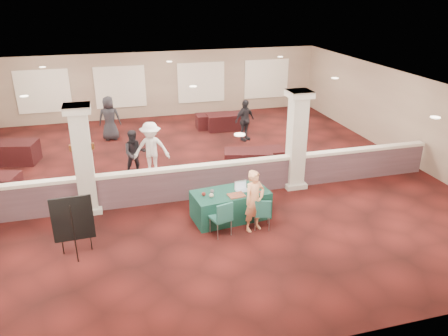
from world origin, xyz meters
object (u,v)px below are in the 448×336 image
object	(u,v)px
near_table	(230,205)
far_table_front_center	(248,160)
conf_chair_side	(222,216)
attendee_b	(151,149)
woman	(254,201)
attendee_a	(135,153)
far_table_front_right	(261,159)
far_table_back_left	(10,153)
far_table_back_center	(214,121)
conf_chair_main	(262,211)
attendee_c	(245,120)
far_table_back_right	(226,122)
easel_board	(73,219)
attendee_d	(109,118)

from	to	relation	value
near_table	far_table_front_center	bearing A→B (deg)	57.33
conf_chair_side	attendee_b	size ratio (longest dim) A/B	0.52
woman	attendee_a	xyz separation A→B (m)	(-2.77, 4.57, -0.05)
far_table_front_right	far_table_back_left	xyz separation A→B (m)	(-8.88, 2.90, 0.06)
near_table	far_table_back_center	bearing A→B (deg)	72.48
conf_chair_main	attendee_a	distance (m)	5.51
attendee_c	woman	bearing A→B (deg)	-132.05
far_table_back_left	far_table_back_right	distance (m)	9.07
easel_board	attendee_d	world-z (taller)	attendee_d
conf_chair_main	far_table_front_center	bearing A→B (deg)	93.84
conf_chair_side	attendee_d	world-z (taller)	attendee_d
easel_board	far_table_front_right	distance (m)	7.56
conf_chair_main	far_table_back_center	world-z (taller)	conf_chair_main
near_table	conf_chair_side	xyz separation A→B (m)	(-0.47, -0.87, 0.18)
far_table_front_center	conf_chair_side	bearing A→B (deg)	-116.60
near_table	easel_board	bearing A→B (deg)	-174.80
easel_board	attendee_b	bearing A→B (deg)	60.25
far_table_back_center	attendee_d	size ratio (longest dim) A/B	0.86
conf_chair_side	near_table	bearing A→B (deg)	46.28
conf_chair_main	attendee_c	size ratio (longest dim) A/B	0.52
easel_board	attendee_b	xyz separation A→B (m)	(2.37, 4.53, -0.08)
conf_chair_side	attendee_a	bearing A→B (deg)	96.72
easel_board	far_table_back_center	distance (m)	10.91
woman	far_table_back_right	bearing A→B (deg)	59.23
far_table_back_left	attendee_b	distance (m)	5.62
easel_board	attendee_d	bearing A→B (deg)	80.78
near_table	woman	size ratio (longest dim) A/B	1.22
easel_board	attendee_d	size ratio (longest dim) A/B	0.86
near_table	woman	xyz separation A→B (m)	(0.43, -0.79, 0.46)
attendee_c	attendee_b	bearing A→B (deg)	-173.85
far_table_back_right	attendee_b	bearing A→B (deg)	-131.75
conf_chair_side	woman	bearing A→B (deg)	-9.89
conf_chair_side	far_table_back_right	size ratio (longest dim) A/B	0.56
far_table_back_left	attendee_b	bearing A→B (deg)	-27.03
far_table_front_center	attendee_c	xyz separation A→B (m)	(0.84, 3.04, 0.54)
woman	attendee_a	world-z (taller)	woman
near_table	far_table_front_center	world-z (taller)	near_table
easel_board	far_table_back_right	bearing A→B (deg)	52.72
attendee_b	attendee_a	bearing A→B (deg)	176.60
far_table_back_right	attendee_c	world-z (taller)	attendee_c
woman	far_table_front_center	xyz separation A→B (m)	(1.18, 4.09, -0.52)
attendee_a	far_table_front_center	bearing A→B (deg)	-9.82
far_table_back_center	attendee_c	xyz separation A→B (m)	(0.84, -2.03, 0.55)
far_table_back_center	attendee_b	world-z (taller)	attendee_b
conf_chair_main	attendee_d	world-z (taller)	attendee_d
conf_chair_main	far_table_front_right	distance (m)	4.38
far_table_back_left	attendee_a	bearing A→B (deg)	-28.60
easel_board	woman	size ratio (longest dim) A/B	0.94
conf_chair_main	easel_board	world-z (taller)	easel_board
conf_chair_main	attendee_c	world-z (taller)	attendee_c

